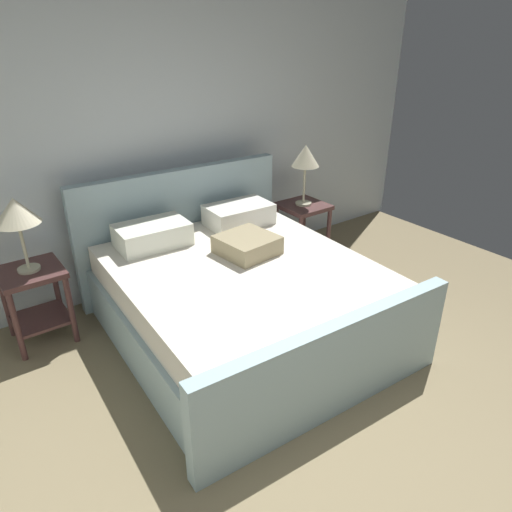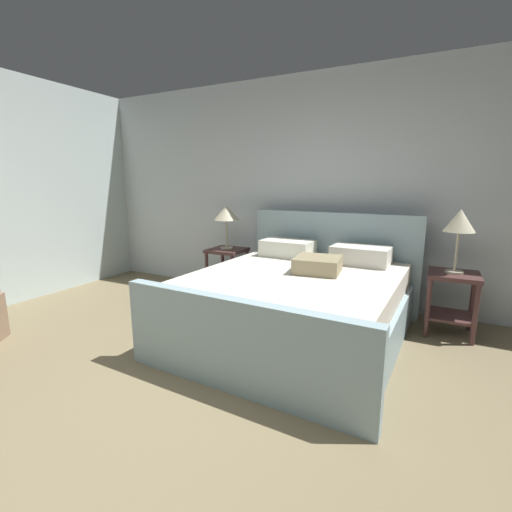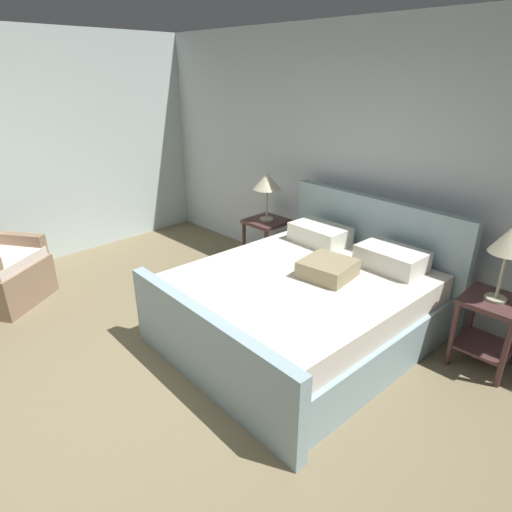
{
  "view_description": "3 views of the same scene",
  "coord_description": "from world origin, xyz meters",
  "px_view_note": "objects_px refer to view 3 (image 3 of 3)",
  "views": [
    {
      "loc": [
        -1.58,
        -0.78,
        2.2
      ],
      "look_at": [
        0.16,
        1.6,
        0.76
      ],
      "focal_mm": 33.13,
      "sensor_mm": 36.0,
      "label": 1
    },
    {
      "loc": [
        1.24,
        -1.18,
        1.42
      ],
      "look_at": [
        -0.06,
        1.4,
        0.83
      ],
      "focal_mm": 24.99,
      "sensor_mm": 36.0,
      "label": 2
    },
    {
      "loc": [
        2.21,
        -0.79,
        2.21
      ],
      "look_at": [
        -0.1,
        1.48,
        0.81
      ],
      "focal_mm": 30.23,
      "sensor_mm": 36.0,
      "label": 3
    }
  ],
  "objects_px": {
    "table_lamp_right": "(510,242)",
    "nightstand_left": "(266,236)",
    "nightstand_right": "(490,322)",
    "bed": "(306,302)",
    "table_lamp_left": "(267,182)"
  },
  "relations": [
    {
      "from": "nightstand_right",
      "to": "nightstand_left",
      "type": "relative_size",
      "value": 1.0
    },
    {
      "from": "nightstand_left",
      "to": "bed",
      "type": "bearing_deg",
      "value": -32.77
    },
    {
      "from": "table_lamp_right",
      "to": "nightstand_left",
      "type": "xyz_separation_m",
      "value": [
        -2.55,
        0.12,
        -0.67
      ]
    },
    {
      "from": "table_lamp_right",
      "to": "nightstand_left",
      "type": "height_order",
      "value": "table_lamp_right"
    },
    {
      "from": "nightstand_right",
      "to": "table_lamp_left",
      "type": "relative_size",
      "value": 1.09
    },
    {
      "from": "bed",
      "to": "table_lamp_right",
      "type": "bearing_deg",
      "value": 28.96
    },
    {
      "from": "nightstand_right",
      "to": "nightstand_left",
      "type": "xyz_separation_m",
      "value": [
        -2.55,
        0.12,
        0.0
      ]
    },
    {
      "from": "nightstand_right",
      "to": "table_lamp_left",
      "type": "bearing_deg",
      "value": 177.31
    },
    {
      "from": "bed",
      "to": "nightstand_left",
      "type": "distance_m",
      "value": 1.52
    },
    {
      "from": "table_lamp_right",
      "to": "nightstand_left",
      "type": "bearing_deg",
      "value": 177.31
    },
    {
      "from": "bed",
      "to": "table_lamp_right",
      "type": "xyz_separation_m",
      "value": [
        1.27,
        0.7,
        0.73
      ]
    },
    {
      "from": "nightstand_right",
      "to": "table_lamp_right",
      "type": "xyz_separation_m",
      "value": [
        0.0,
        0.0,
        0.67
      ]
    },
    {
      "from": "table_lamp_right",
      "to": "nightstand_left",
      "type": "distance_m",
      "value": 2.64
    },
    {
      "from": "nightstand_left",
      "to": "table_lamp_left",
      "type": "distance_m",
      "value": 0.64
    },
    {
      "from": "bed",
      "to": "nightstand_right",
      "type": "height_order",
      "value": "bed"
    }
  ]
}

